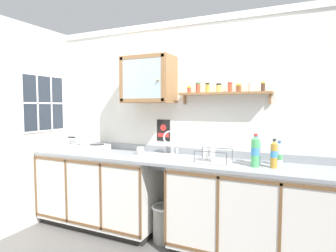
% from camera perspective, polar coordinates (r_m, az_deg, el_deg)
% --- Properties ---
extents(floor, '(6.37, 6.37, 0.00)m').
position_cam_1_polar(floor, '(3.10, -2.23, -24.27)').
color(floor, '#565451').
rests_on(floor, ground).
extents(back_wall, '(3.97, 0.07, 2.45)m').
position_cam_1_polar(back_wall, '(3.27, 2.37, -0.08)').
color(back_wall, silver).
rests_on(back_wall, ground).
extents(side_wall_left, '(0.05, 3.36, 2.45)m').
position_cam_1_polar(side_wall_left, '(3.63, -29.62, -0.34)').
color(side_wall_left, silver).
rests_on(side_wall_left, ground).
extents(lower_cabinet_run, '(1.52, 0.60, 0.89)m').
position_cam_1_polar(lower_cabinet_run, '(3.60, -13.70, -12.56)').
color(lower_cabinet_run, black).
rests_on(lower_cabinet_run, ground).
extents(lower_cabinet_run_right, '(1.58, 0.60, 0.89)m').
position_cam_1_polar(lower_cabinet_run_right, '(2.91, 16.85, -16.77)').
color(lower_cabinet_run_right, black).
rests_on(lower_cabinet_run_right, ground).
extents(countertop, '(3.33, 0.63, 0.03)m').
position_cam_1_polar(countertop, '(3.02, 0.01, -6.83)').
color(countertop, gray).
rests_on(countertop, lower_cabinet_run).
extents(backsplash, '(3.33, 0.02, 0.08)m').
position_cam_1_polar(backsplash, '(3.27, 2.12, -5.00)').
color(backsplash, gray).
rests_on(backsplash, countertop).
extents(sink, '(0.58, 0.43, 0.39)m').
position_cam_1_polar(sink, '(3.07, -0.56, -6.69)').
color(sink, silver).
rests_on(sink, countertop).
extents(hot_plate_stove, '(0.43, 0.32, 0.09)m').
position_cam_1_polar(hot_plate_stove, '(3.60, -15.80, -4.28)').
color(hot_plate_stove, silver).
rests_on(hot_plate_stove, countertop).
extents(saucepan, '(0.35, 0.21, 0.09)m').
position_cam_1_polar(saucepan, '(3.67, -16.84, -2.68)').
color(saucepan, silver).
rests_on(saucepan, hot_plate_stove).
extents(bottle_detergent_teal_0, '(0.08, 0.08, 0.27)m').
position_cam_1_polar(bottle_detergent_teal_0, '(2.81, 17.52, -4.94)').
color(bottle_detergent_teal_0, teal).
rests_on(bottle_detergent_teal_0, countertop).
extents(bottle_soda_green_1, '(0.08, 0.08, 0.31)m').
position_cam_1_polar(bottle_soda_green_1, '(2.69, 17.41, -4.94)').
color(bottle_soda_green_1, '#4CB266').
rests_on(bottle_soda_green_1, countertop).
extents(bottle_water_clear_2, '(0.07, 0.07, 0.23)m').
position_cam_1_polar(bottle_water_clear_2, '(2.85, 21.74, -5.43)').
color(bottle_water_clear_2, silver).
rests_on(bottle_water_clear_2, countertop).
extents(bottle_juice_amber_3, '(0.06, 0.06, 0.26)m').
position_cam_1_polar(bottle_juice_amber_3, '(2.70, 20.83, -5.42)').
color(bottle_juice_amber_3, gold).
rests_on(bottle_juice_amber_3, countertop).
extents(dish_rack, '(0.34, 0.28, 0.16)m').
position_cam_1_polar(dish_rack, '(2.83, 9.12, -6.74)').
color(dish_rack, '#B2B2B7').
rests_on(dish_rack, countertop).
extents(mug, '(0.11, 0.08, 0.09)m').
position_cam_1_polar(mug, '(3.25, -5.68, -5.02)').
color(mug, white).
rests_on(mug, countertop).
extents(wall_cabinet, '(0.59, 0.35, 0.53)m').
position_cam_1_polar(wall_cabinet, '(3.23, -4.01, 9.40)').
color(wall_cabinet, '#996B42').
extents(spice_shelf, '(0.98, 0.14, 0.23)m').
position_cam_1_polar(spice_shelf, '(3.01, 11.30, 6.89)').
color(spice_shelf, '#996B42').
extents(warning_sign, '(0.17, 0.01, 0.25)m').
position_cam_1_polar(warning_sign, '(3.32, -0.94, -0.92)').
color(warning_sign, black).
extents(window, '(0.03, 0.65, 0.72)m').
position_cam_1_polar(window, '(3.89, -24.02, 4.27)').
color(window, '#262D38').
extents(trash_bin, '(0.28, 0.28, 0.40)m').
position_cam_1_polar(trash_bin, '(3.21, -0.78, -19.15)').
color(trash_bin, gray).
rests_on(trash_bin, ground).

